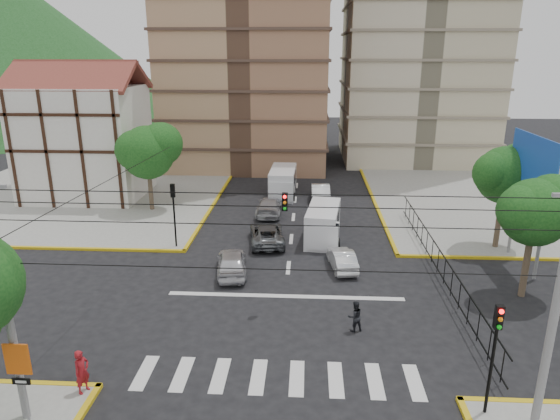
# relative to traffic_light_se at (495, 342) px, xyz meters

# --- Properties ---
(ground) EXTENTS (160.00, 160.00, 0.00)m
(ground) POSITION_rel_traffic_light_se_xyz_m (-7.80, 7.80, -3.11)
(ground) COLOR black
(ground) RESTS_ON ground
(sidewalk_nw) EXTENTS (26.00, 26.00, 0.15)m
(sidewalk_nw) POSITION_rel_traffic_light_se_xyz_m (-27.80, 27.80, -3.04)
(sidewalk_nw) COLOR gray
(sidewalk_nw) RESTS_ON ground
(sidewalk_ne) EXTENTS (26.00, 26.00, 0.15)m
(sidewalk_ne) POSITION_rel_traffic_light_se_xyz_m (12.20, 27.80, -3.04)
(sidewalk_ne) COLOR gray
(sidewalk_ne) RESTS_ON ground
(crosswalk_stripes) EXTENTS (12.00, 2.40, 0.01)m
(crosswalk_stripes) POSITION_rel_traffic_light_se_xyz_m (-7.80, 1.80, -3.11)
(crosswalk_stripes) COLOR silver
(crosswalk_stripes) RESTS_ON ground
(stop_line) EXTENTS (13.00, 0.40, 0.01)m
(stop_line) POSITION_rel_traffic_light_se_xyz_m (-7.80, 9.00, -3.11)
(stop_line) COLOR silver
(stop_line) RESTS_ON ground
(tudor_building) EXTENTS (10.80, 8.05, 12.23)m
(tudor_building) POSITION_rel_traffic_light_se_xyz_m (-26.80, 27.80, 2.14)
(tudor_building) COLOR silver
(tudor_building) RESTS_ON ground
(distant_hill) EXTENTS (70.00, 70.00, 28.00)m
(distant_hill) POSITION_rel_traffic_light_se_xyz_m (-62.80, 77.80, 10.89)
(distant_hill) COLOR #1B4A18
(distant_hill) RESTS_ON ground
(park_fence) EXTENTS (0.10, 22.50, 1.66)m
(park_fence) POSITION_rel_traffic_light_se_xyz_m (1.20, 12.30, -3.11)
(park_fence) COLOR black
(park_fence) RESTS_ON ground
(billboard) EXTENTS (0.36, 6.20, 8.10)m
(billboard) POSITION_rel_traffic_light_se_xyz_m (6.65, 13.80, 2.89)
(billboard) COLOR slate
(billboard) RESTS_ON ground
(tree_park_a) EXTENTS (4.41, 3.60, 6.83)m
(tree_park_a) POSITION_rel_traffic_light_se_xyz_m (5.28, 9.81, 1.90)
(tree_park_a) COLOR #473828
(tree_park_a) RESTS_ON ground
(tree_park_c) EXTENTS (4.65, 3.80, 7.25)m
(tree_park_c) POSITION_rel_traffic_light_se_xyz_m (6.29, 16.81, 2.22)
(tree_park_c) COLOR #473828
(tree_park_c) RESTS_ON ground
(tree_tudor) EXTENTS (5.39, 4.40, 7.43)m
(tree_tudor) POSITION_rel_traffic_light_se_xyz_m (-19.70, 23.81, 2.11)
(tree_tudor) COLOR #473828
(tree_tudor) RESTS_ON ground
(traffic_light_se) EXTENTS (0.28, 0.22, 4.40)m
(traffic_light_se) POSITION_rel_traffic_light_se_xyz_m (0.00, 0.00, 0.00)
(traffic_light_se) COLOR black
(traffic_light_se) RESTS_ON ground
(traffic_light_nw) EXTENTS (0.28, 0.22, 4.40)m
(traffic_light_nw) POSITION_rel_traffic_light_se_xyz_m (-15.60, 15.60, 0.00)
(traffic_light_nw) COLOR black
(traffic_light_nw) RESTS_ON ground
(traffic_light_hanging) EXTENTS (18.00, 9.12, 0.92)m
(traffic_light_hanging) POSITION_rel_traffic_light_se_xyz_m (-7.80, 5.76, 2.79)
(traffic_light_hanging) COLOR black
(traffic_light_hanging) RESTS_ON ground
(utility_pole_sw) EXTENTS (1.40, 0.28, 9.00)m
(utility_pole_sw) POSITION_rel_traffic_light_se_xyz_m (-16.80, -1.20, 1.65)
(utility_pole_sw) COLOR slate
(utility_pole_sw) RESTS_ON ground
(utility_pole_se) EXTENTS (1.40, 0.28, 9.00)m
(utility_pole_se) POSITION_rel_traffic_light_se_xyz_m (1.20, -1.20, 1.65)
(utility_pole_se) COLOR slate
(utility_pole_se) RESTS_ON ground
(district_sign) EXTENTS (0.90, 0.12, 3.20)m
(district_sign) POSITION_rel_traffic_light_se_xyz_m (-16.60, -1.44, -0.66)
(district_sign) COLOR slate
(district_sign) RESTS_ON ground
(van_right_lane) EXTENTS (2.70, 5.55, 2.40)m
(van_right_lane) POSITION_rel_traffic_light_se_xyz_m (-5.54, 17.63, -1.94)
(van_right_lane) COLOR silver
(van_right_lane) RESTS_ON ground
(van_left_lane) EXTENTS (2.36, 5.71, 2.55)m
(van_left_lane) POSITION_rel_traffic_light_se_xyz_m (-8.99, 28.83, -1.87)
(van_left_lane) COLOR silver
(van_left_lane) RESTS_ON ground
(car_silver_front_left) EXTENTS (2.37, 4.58, 1.49)m
(car_silver_front_left) POSITION_rel_traffic_light_se_xyz_m (-11.19, 11.78, -2.37)
(car_silver_front_left) COLOR silver
(car_silver_front_left) RESTS_ON ground
(car_white_front_right) EXTENTS (1.88, 3.94, 1.25)m
(car_white_front_right) POSITION_rel_traffic_light_se_xyz_m (-4.49, 12.92, -2.49)
(car_white_front_right) COLOR white
(car_white_front_right) RESTS_ON ground
(car_grey_mid_left) EXTENTS (2.92, 5.18, 1.37)m
(car_grey_mid_left) POSITION_rel_traffic_light_se_xyz_m (-9.48, 16.92, -2.43)
(car_grey_mid_left) COLOR slate
(car_grey_mid_left) RESTS_ON ground
(car_silver_rear_left) EXTENTS (2.13, 5.00, 1.44)m
(car_silver_rear_left) POSITION_rel_traffic_light_se_xyz_m (-9.77, 23.40, -2.39)
(car_silver_rear_left) COLOR #B1B1B5
(car_silver_rear_left) RESTS_ON ground
(car_darkgrey_mid_right) EXTENTS (1.91, 3.78, 1.23)m
(car_darkgrey_mid_right) POSITION_rel_traffic_light_se_xyz_m (-5.36, 23.08, -2.50)
(car_darkgrey_mid_right) COLOR #272729
(car_darkgrey_mid_right) RESTS_ON ground
(car_white_rear_right) EXTENTS (1.68, 4.65, 1.53)m
(car_white_rear_right) POSITION_rel_traffic_light_se_xyz_m (-5.52, 27.97, -2.35)
(car_white_rear_right) COLOR white
(car_white_rear_right) RESTS_ON ground
(pedestrian_sw_corner) EXTENTS (0.67, 0.78, 1.80)m
(pedestrian_sw_corner) POSITION_rel_traffic_light_se_xyz_m (-15.30, 0.30, -2.06)
(pedestrian_sw_corner) COLOR maroon
(pedestrian_sw_corner) RESTS_ON sidewalk_sw
(pedestrian_crosswalk) EXTENTS (0.92, 0.83, 1.55)m
(pedestrian_crosswalk) POSITION_rel_traffic_light_se_xyz_m (-4.32, 5.64, -2.33)
(pedestrian_crosswalk) COLOR black
(pedestrian_crosswalk) RESTS_ON ground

